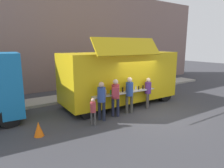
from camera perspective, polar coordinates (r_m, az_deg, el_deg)
ground_plane at (r=10.00m, az=10.82°, el=-8.28°), size 60.00×60.00×0.00m
curb_strip at (r=12.10m, az=-21.02°, el=-5.01°), size 28.00×1.60×0.15m
building_behind at (r=15.69m, az=-21.60°, el=12.11°), size 32.00×2.40×7.49m
food_truck_main at (r=11.00m, az=2.40°, el=2.28°), size 6.54×3.16×3.66m
traffic_cone_orange at (r=7.88m, az=-20.63°, el=-12.21°), size 0.36×0.36×0.55m
trash_bin at (r=15.48m, az=9.38°, el=0.53°), size 0.60×0.60×0.92m
customer_front_ordering at (r=9.58m, az=5.09°, el=-2.29°), size 0.37×0.37×1.80m
customer_mid_with_backpack at (r=9.04m, az=1.01°, el=-2.95°), size 0.52×0.57×1.79m
customer_rear_waiting at (r=8.62m, az=-3.09°, el=-3.99°), size 0.36×0.36×1.76m
customer_extra_browsing at (r=10.49m, az=10.44°, el=-1.76°), size 0.33×0.33×1.64m
child_near_queue at (r=8.20m, az=-5.54°, el=-7.35°), size 0.24×0.24×1.18m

